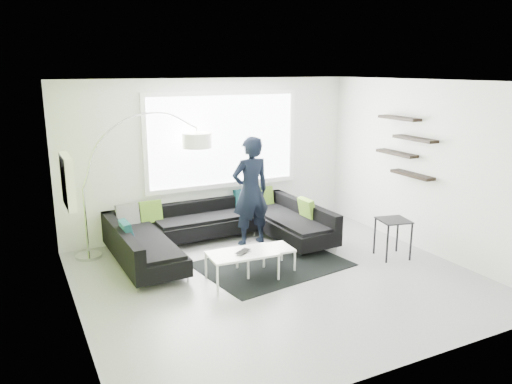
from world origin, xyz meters
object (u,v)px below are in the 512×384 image
sectional_sofa (221,231)px  side_table (393,238)px  laptop (245,252)px  person (251,191)px  coffee_table (254,262)px  arc_lamp (83,188)px

sectional_sofa → side_table: 2.80m
side_table → laptop: 2.51m
person → laptop: bearing=58.3°
side_table → laptop: bearing=174.3°
coffee_table → laptop: laptop is taller
arc_lamp → laptop: bearing=-38.8°
sectional_sofa → coffee_table: size_ratio=2.80×
coffee_table → sectional_sofa: bearing=95.2°
arc_lamp → laptop: 2.79m
laptop → arc_lamp: bearing=99.8°
coffee_table → side_table: 2.33m
coffee_table → person: person is taller
sectional_sofa → arc_lamp: arc_lamp is taller
coffee_table → arc_lamp: 2.92m
sectional_sofa → coffee_table: (0.04, -1.18, -0.12)m
laptop → coffee_table: bearing=-5.8°
sectional_sofa → laptop: 1.30m
arc_lamp → person: 2.70m
side_table → laptop: side_table is taller
coffee_table → laptop: (-0.20, -0.11, 0.22)m
arc_lamp → person: size_ratio=1.22×
arc_lamp → person: arc_lamp is taller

